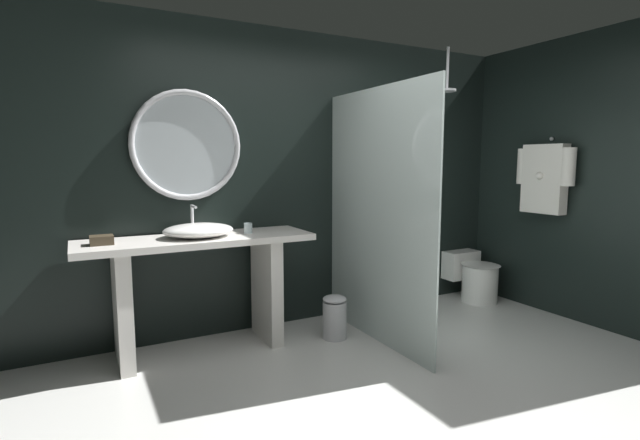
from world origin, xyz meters
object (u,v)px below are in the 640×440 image
object	(u,v)px
vessel_sink	(198,230)
tissue_box	(102,240)
tumbler_cup	(248,228)
toilet	(474,277)
hanging_bathrobe	(544,176)
round_wall_mirror	(187,145)
rain_shower_head	(447,84)
waste_bin	(335,317)

from	to	relation	value
vessel_sink	tissue_box	distance (m)	0.67
tissue_box	tumbler_cup	bearing A→B (deg)	0.74
toilet	hanging_bathrobe	bearing A→B (deg)	-66.86
tissue_box	toilet	size ratio (longest dim) A/B	0.26
tumbler_cup	round_wall_mirror	world-z (taller)	round_wall_mirror
toilet	vessel_sink	bearing A→B (deg)	-179.93
rain_shower_head	hanging_bathrobe	world-z (taller)	rain_shower_head
rain_shower_head	toilet	distance (m)	2.03
tissue_box	round_wall_mirror	distance (m)	0.97
rain_shower_head	toilet	world-z (taller)	rain_shower_head
vessel_sink	waste_bin	bearing A→B (deg)	-13.56
hanging_bathrobe	toilet	world-z (taller)	hanging_bathrobe
hanging_bathrobe	toilet	distance (m)	1.26
tumbler_cup	toilet	distance (m)	2.59
tumbler_cup	hanging_bathrobe	world-z (taller)	hanging_bathrobe
vessel_sink	tumbler_cup	bearing A→B (deg)	0.80
rain_shower_head	tissue_box	bearing A→B (deg)	176.89
rain_shower_head	waste_bin	distance (m)	2.33
vessel_sink	round_wall_mirror	xyz separation A→B (m)	(-0.01, 0.26, 0.64)
round_wall_mirror	rain_shower_head	bearing A→B (deg)	-10.73
tissue_box	hanging_bathrobe	size ratio (longest dim) A/B	0.21
tumbler_cup	tissue_box	world-z (taller)	tumbler_cup
tumbler_cup	tissue_box	bearing A→B (deg)	-179.26
rain_shower_head	toilet	size ratio (longest dim) A/B	0.68
rain_shower_head	hanging_bathrobe	distance (m)	1.28
toilet	waste_bin	xyz separation A→B (m)	(-1.85, -0.26, -0.06)
vessel_sink	hanging_bathrobe	bearing A→B (deg)	-10.45
tumbler_cup	toilet	xyz separation A→B (m)	(2.50, -0.00, -0.69)
toilet	tumbler_cup	bearing A→B (deg)	179.95
rain_shower_head	round_wall_mirror	bearing A→B (deg)	169.27
tumbler_cup	tissue_box	size ratio (longest dim) A/B	0.55
tumbler_cup	rain_shower_head	world-z (taller)	rain_shower_head
tumbler_cup	waste_bin	world-z (taller)	tumbler_cup
tumbler_cup	hanging_bathrobe	distance (m)	2.84
round_wall_mirror	rain_shower_head	size ratio (longest dim) A/B	2.19
toilet	rain_shower_head	bearing A→B (deg)	-164.73
tissue_box	toilet	bearing A→B (deg)	0.18
rain_shower_head	toilet	xyz separation A→B (m)	(0.63, 0.17, -1.92)
waste_bin	tissue_box	bearing A→B (deg)	171.89
hanging_bathrobe	toilet	size ratio (longest dim) A/B	1.24
tissue_box	vessel_sink	bearing A→B (deg)	0.69
round_wall_mirror	waste_bin	bearing A→B (deg)	-26.14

